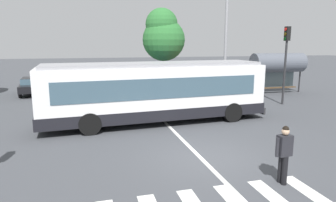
{
  "coord_description": "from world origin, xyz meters",
  "views": [
    {
      "loc": [
        -3.87,
        -9.29,
        3.97
      ],
      "look_at": [
        -0.25,
        4.16,
        1.3
      ],
      "focal_mm": 31.86,
      "sensor_mm": 36.0,
      "label": 1
    }
  ],
  "objects": [
    {
      "name": "parked_car_white",
      "position": [
        -2.57,
        16.57,
        0.77
      ],
      "size": [
        2.13,
        4.62,
        1.35
      ],
      "color": "black",
      "rests_on": "ground_plane"
    },
    {
      "name": "parked_car_black",
      "position": [
        -8.16,
        16.29,
        0.77
      ],
      "size": [
        2.25,
        4.66,
        1.35
      ],
      "color": "black",
      "rests_on": "ground_plane"
    },
    {
      "name": "lane_center_line",
      "position": [
        -0.15,
        2.0,
        0.0
      ],
      "size": [
        0.16,
        24.0,
        0.01
      ],
      "primitive_type": "cube",
      "color": "silver",
      "rests_on": "ground_plane"
    },
    {
      "name": "traffic_light_far_corner",
      "position": [
        8.62,
        7.62,
        3.38
      ],
      "size": [
        0.33,
        0.32,
        5.07
      ],
      "color": "#28282B",
      "rests_on": "ground_plane"
    },
    {
      "name": "parked_car_blue",
      "position": [
        2.66,
        16.36,
        0.77
      ],
      "size": [
        2.18,
        4.63,
        1.35
      ],
      "color": "black",
      "rests_on": "ground_plane"
    },
    {
      "name": "twin_arm_street_lamp",
      "position": [
        5.47,
        10.0,
        5.75
      ],
      "size": [
        5.08,
        0.32,
        9.32
      ],
      "color": "#939399",
      "rests_on": "ground_plane"
    },
    {
      "name": "pedestrian_crossing_street",
      "position": [
        1.41,
        -2.38,
        0.97
      ],
      "size": [
        0.58,
        0.32,
        1.72
      ],
      "color": "black",
      "rests_on": "ground_plane"
    },
    {
      "name": "bus_stop_shelter",
      "position": [
        11.05,
        11.82,
        2.42
      ],
      "size": [
        4.47,
        1.54,
        3.25
      ],
      "color": "#28282B",
      "rests_on": "ground_plane"
    },
    {
      "name": "city_transit_bus",
      "position": [
        -0.6,
        5.28,
        1.59
      ],
      "size": [
        11.56,
        3.27,
        3.06
      ],
      "color": "black",
      "rests_on": "ground_plane"
    },
    {
      "name": "background_tree_right",
      "position": [
        3.39,
        19.5,
        4.8
      ],
      "size": [
        4.15,
        4.15,
        7.39
      ],
      "color": "brown",
      "rests_on": "ground_plane"
    },
    {
      "name": "ground_plane",
      "position": [
        0.0,
        0.0,
        0.0
      ],
      "size": [
        160.0,
        160.0,
        0.0
      ],
      "primitive_type": "plane",
      "color": "#424449"
    },
    {
      "name": "parked_car_red",
      "position": [
        5.52,
        16.9,
        0.77
      ],
      "size": [
        1.95,
        4.54,
        1.35
      ],
      "color": "black",
      "rests_on": "ground_plane"
    },
    {
      "name": "parked_car_champagne",
      "position": [
        -5.5,
        16.44,
        0.77
      ],
      "size": [
        1.95,
        4.54,
        1.35
      ],
      "color": "black",
      "rests_on": "ground_plane"
    },
    {
      "name": "parked_car_teal",
      "position": [
        -0.11,
        16.44,
        0.77
      ],
      "size": [
        2.3,
        4.67,
        1.35
      ],
      "color": "black",
      "rests_on": "ground_plane"
    }
  ]
}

